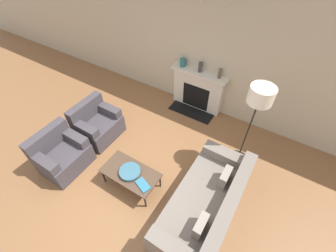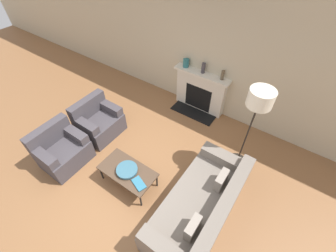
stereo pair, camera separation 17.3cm
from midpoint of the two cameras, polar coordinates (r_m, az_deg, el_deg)
The scene contains 13 objects.
ground_plane at distance 4.44m, azimuth -12.07°, elevation -15.53°, with size 18.00×18.00×0.00m, color brown.
wall_back at distance 5.21m, azimuth 7.79°, elevation 18.27°, with size 18.00×0.06×2.90m.
fireplace at distance 5.59m, azimuth 6.61°, elevation 8.90°, with size 1.36×0.59×1.02m.
couch at distance 3.91m, azimuth 8.32°, elevation -19.27°, with size 0.94×2.03×0.79m.
armchair_near at distance 4.88m, azimuth -26.32°, elevation -6.57°, with size 0.73×0.87×0.84m.
armchair_far at distance 5.19m, azimuth -18.44°, elevation 0.36°, with size 0.73×0.87×0.84m.
coffee_table at distance 4.18m, azimuth -10.72°, elevation -11.73°, with size 1.04×0.55×0.38m.
bowl at distance 4.12m, azimuth -10.87°, elevation -11.32°, with size 0.38×0.38×0.06m.
book at distance 3.98m, azimuth -7.68°, elevation -14.61°, with size 0.31×0.24×0.02m.
floor_lamp at distance 3.87m, azimuth 20.75°, elevation 5.39°, with size 0.41×0.41×1.81m.
mantel_vase_left at distance 5.42m, azimuth 2.83°, elevation 15.79°, with size 0.14×0.14×0.19m.
mantel_vase_center_left at distance 5.24m, azimuth 7.27°, elevation 14.62°, with size 0.09×0.09×0.24m.
mantel_vase_center_right at distance 5.10m, azimuth 12.08°, elevation 12.88°, with size 0.08×0.08×0.22m.
Camera 1 is at (1.77, -1.33, 3.83)m, focal length 24.00 mm.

